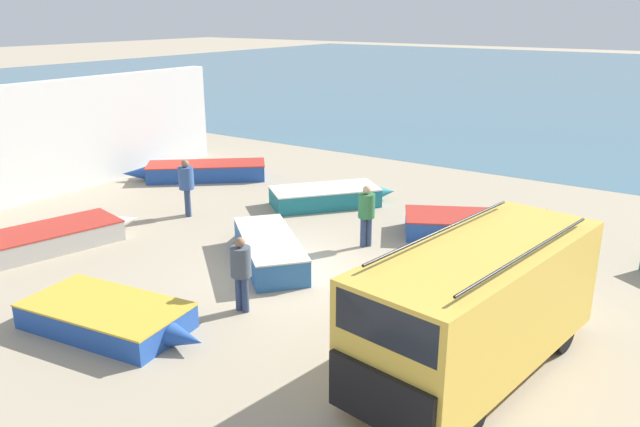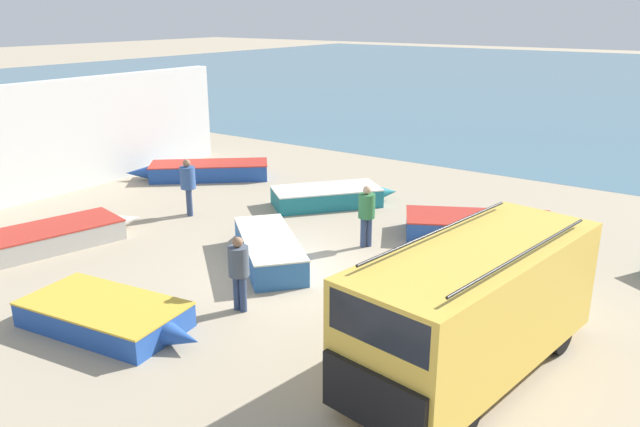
% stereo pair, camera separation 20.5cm
% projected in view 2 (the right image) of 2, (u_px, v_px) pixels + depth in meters
% --- Properties ---
extents(ground_plane, '(200.00, 200.00, 0.00)m').
position_uv_depth(ground_plane, '(297.00, 274.00, 14.99)').
color(ground_plane, tan).
extents(harbor_wall, '(0.50, 14.11, 3.82)m').
position_uv_depth(harbor_wall, '(56.00, 138.00, 21.21)').
color(harbor_wall, silver).
rests_on(harbor_wall, ground_plane).
extents(parked_van, '(2.78, 5.71, 2.45)m').
position_uv_depth(parked_van, '(474.00, 305.00, 10.59)').
color(parked_van, gold).
rests_on(parked_van, ground_plane).
extents(fishing_rowboat_0, '(4.88, 3.38, 0.59)m').
position_uv_depth(fishing_rowboat_0, '(485.00, 227.00, 17.40)').
color(fishing_rowboat_0, '#234CA3').
rests_on(fishing_rowboat_0, ground_plane).
extents(fishing_rowboat_1, '(3.87, 3.49, 0.67)m').
position_uv_depth(fishing_rowboat_1, '(268.00, 247.00, 15.78)').
color(fishing_rowboat_1, '#2D66AD').
rests_on(fishing_rowboat_1, ground_plane).
extents(fishing_rowboat_2, '(2.38, 4.64, 0.56)m').
position_uv_depth(fishing_rowboat_2, '(53.00, 236.00, 16.68)').
color(fishing_rowboat_2, '#ADA89E').
rests_on(fishing_rowboat_2, ground_plane).
extents(fishing_rowboat_3, '(3.42, 3.87, 0.60)m').
position_uv_depth(fishing_rowboat_3, '(330.00, 196.00, 20.22)').
color(fishing_rowboat_3, '#1E757F').
rests_on(fishing_rowboat_3, ground_plane).
extents(fishing_rowboat_4, '(4.64, 4.19, 0.60)m').
position_uv_depth(fishing_rowboat_4, '(205.00, 171.00, 23.42)').
color(fishing_rowboat_4, '#234CA3').
rests_on(fishing_rowboat_4, ground_plane).
extents(fishing_rowboat_5, '(4.08, 2.15, 0.52)m').
position_uv_depth(fishing_rowboat_5, '(108.00, 315.00, 12.40)').
color(fishing_rowboat_5, '#234CA3').
rests_on(fishing_rowboat_5, ground_plane).
extents(fisherman_0, '(0.44, 0.44, 1.69)m').
position_uv_depth(fisherman_0, '(367.00, 211.00, 16.44)').
color(fisherman_0, navy).
rests_on(fisherman_0, ground_plane).
extents(fisherman_1, '(0.46, 0.46, 1.76)m').
position_uv_depth(fisherman_1, '(188.00, 182.00, 19.00)').
color(fisherman_1, navy).
rests_on(fisherman_1, ground_plane).
extents(fisherman_2, '(0.43, 0.43, 1.65)m').
position_uv_depth(fisherman_2, '(239.00, 267.00, 12.89)').
color(fisherman_2, navy).
rests_on(fisherman_2, ground_plane).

